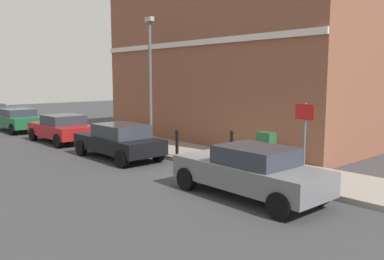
# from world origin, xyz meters

# --- Properties ---
(ground) EXTENTS (80.00, 80.00, 0.00)m
(ground) POSITION_xyz_m (0.00, 0.00, 0.00)
(ground) COLOR #38383A
(sidewalk) EXTENTS (2.69, 30.00, 0.15)m
(sidewalk) POSITION_xyz_m (1.86, 6.00, 0.07)
(sidewalk) COLOR gray
(sidewalk) RESTS_ON ground
(corner_building) EXTENTS (7.98, 13.56, 8.08)m
(corner_building) POSITION_xyz_m (7.14, 4.78, 4.04)
(corner_building) COLOR brown
(corner_building) RESTS_ON ground
(car_grey) EXTENTS (1.85, 4.35, 1.39)m
(car_grey) POSITION_xyz_m (-0.92, -2.22, 0.72)
(car_grey) COLOR slate
(car_grey) RESTS_ON ground
(car_black) EXTENTS (1.85, 4.15, 1.37)m
(car_black) POSITION_xyz_m (-0.77, 4.51, 0.72)
(car_black) COLOR black
(car_black) RESTS_ON ground
(car_red) EXTENTS (1.99, 4.06, 1.36)m
(car_red) POSITION_xyz_m (-0.72, 9.82, 0.71)
(car_red) COLOR maroon
(car_red) RESTS_ON ground
(car_green) EXTENTS (1.92, 4.17, 1.33)m
(car_green) POSITION_xyz_m (-0.93, 15.47, 0.71)
(car_green) COLOR #195933
(car_green) RESTS_ON ground
(utility_cabinet) EXTENTS (0.46, 0.61, 1.15)m
(utility_cabinet) POSITION_xyz_m (2.03, -0.48, 0.68)
(utility_cabinet) COLOR #1E4C28
(utility_cabinet) RESTS_ON sidewalk
(bollard_near_cabinet) EXTENTS (0.14, 0.14, 1.04)m
(bollard_near_cabinet) POSITION_xyz_m (2.13, 1.23, 0.70)
(bollard_near_cabinet) COLOR black
(bollard_near_cabinet) RESTS_ON sidewalk
(bollard_far_kerb) EXTENTS (0.14, 0.14, 1.04)m
(bollard_far_kerb) POSITION_xyz_m (0.76, 2.80, 0.70)
(bollard_far_kerb) COLOR black
(bollard_far_kerb) RESTS_ON sidewalk
(street_sign) EXTENTS (0.08, 0.60, 2.30)m
(street_sign) POSITION_xyz_m (0.92, -2.65, 1.66)
(street_sign) COLOR #59595B
(street_sign) RESTS_ON sidewalk
(lamppost) EXTENTS (0.20, 0.44, 5.72)m
(lamppost) POSITION_xyz_m (1.98, 6.16, 3.30)
(lamppost) COLOR #59595B
(lamppost) RESTS_ON sidewalk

